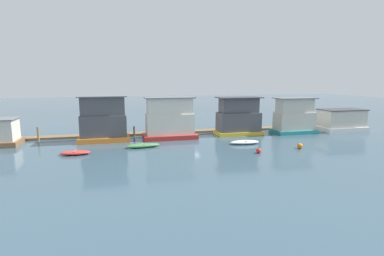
{
  "coord_description": "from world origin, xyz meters",
  "views": [
    {
      "loc": [
        -9.46,
        -38.53,
        7.75
      ],
      "look_at": [
        0.0,
        -1.0,
        1.4
      ],
      "focal_mm": 28.0,
      "sensor_mm": 36.0,
      "label": 1
    }
  ],
  "objects_px": {
    "houseboat_teal": "(294,117)",
    "mooring_post_far_right": "(38,134)",
    "buoy_red": "(259,151)",
    "buoy_orange": "(300,146)",
    "houseboat_orange": "(103,120)",
    "dinghy_white": "(245,142)",
    "dinghy_green": "(143,145)",
    "houseboat_yellow": "(238,118)",
    "dinghy_red": "(75,153)",
    "houseboat_white": "(341,120)",
    "mooring_post_far_left": "(134,131)",
    "houseboat_red": "(170,120)"
  },
  "relations": [
    {
      "from": "houseboat_teal",
      "to": "mooring_post_far_right",
      "type": "xyz_separation_m",
      "value": [
        -34.61,
        2.84,
        -1.4
      ]
    },
    {
      "from": "buoy_red",
      "to": "buoy_orange",
      "type": "xyz_separation_m",
      "value": [
        5.45,
        0.79,
        0.05
      ]
    },
    {
      "from": "houseboat_orange",
      "to": "dinghy_white",
      "type": "relative_size",
      "value": 1.71
    },
    {
      "from": "mooring_post_far_right",
      "to": "dinghy_green",
      "type": "bearing_deg",
      "value": -29.2
    },
    {
      "from": "houseboat_yellow",
      "to": "dinghy_white",
      "type": "relative_size",
      "value": 1.75
    },
    {
      "from": "houseboat_orange",
      "to": "dinghy_green",
      "type": "distance_m",
      "value": 6.93
    },
    {
      "from": "houseboat_yellow",
      "to": "dinghy_red",
      "type": "xyz_separation_m",
      "value": [
        -20.96,
        -6.82,
        -2.16
      ]
    },
    {
      "from": "buoy_orange",
      "to": "mooring_post_far_right",
      "type": "bearing_deg",
      "value": 158.14
    },
    {
      "from": "houseboat_orange",
      "to": "houseboat_white",
      "type": "height_order",
      "value": "houseboat_orange"
    },
    {
      "from": "mooring_post_far_left",
      "to": "mooring_post_far_right",
      "type": "distance_m",
      "value": 11.96
    },
    {
      "from": "houseboat_teal",
      "to": "dinghy_red",
      "type": "height_order",
      "value": "houseboat_teal"
    },
    {
      "from": "dinghy_green",
      "to": "mooring_post_far_right",
      "type": "bearing_deg",
      "value": 150.8
    },
    {
      "from": "houseboat_teal",
      "to": "houseboat_yellow",
      "type": "bearing_deg",
      "value": 173.23
    },
    {
      "from": "mooring_post_far_right",
      "to": "buoy_red",
      "type": "xyz_separation_m",
      "value": [
        24.16,
        -12.68,
        -0.65
      ]
    },
    {
      "from": "houseboat_yellow",
      "to": "houseboat_white",
      "type": "relative_size",
      "value": 0.93
    },
    {
      "from": "mooring_post_far_left",
      "to": "buoy_red",
      "type": "xyz_separation_m",
      "value": [
        12.2,
        -12.68,
        -0.44
      ]
    },
    {
      "from": "houseboat_red",
      "to": "houseboat_teal",
      "type": "bearing_deg",
      "value": -1.34
    },
    {
      "from": "buoy_red",
      "to": "buoy_orange",
      "type": "distance_m",
      "value": 5.51
    },
    {
      "from": "dinghy_green",
      "to": "dinghy_white",
      "type": "distance_m",
      "value": 12.08
    },
    {
      "from": "dinghy_white",
      "to": "mooring_post_far_right",
      "type": "relative_size",
      "value": 2.0
    },
    {
      "from": "houseboat_yellow",
      "to": "buoy_red",
      "type": "bearing_deg",
      "value": -101.56
    },
    {
      "from": "houseboat_teal",
      "to": "dinghy_red",
      "type": "xyz_separation_m",
      "value": [
        -29.19,
        -5.84,
        -2.09
      ]
    },
    {
      "from": "dinghy_white",
      "to": "buoy_red",
      "type": "height_order",
      "value": "buoy_red"
    },
    {
      "from": "houseboat_orange",
      "to": "dinghy_white",
      "type": "distance_m",
      "value": 17.66
    },
    {
      "from": "mooring_post_far_left",
      "to": "mooring_post_far_right",
      "type": "bearing_deg",
      "value": 180.0
    },
    {
      "from": "houseboat_red",
      "to": "dinghy_red",
      "type": "xyz_separation_m",
      "value": [
        -11.03,
        -6.27,
        -2.27
      ]
    },
    {
      "from": "houseboat_orange",
      "to": "houseboat_yellow",
      "type": "relative_size",
      "value": 0.98
    },
    {
      "from": "houseboat_white",
      "to": "dinghy_green",
      "type": "distance_m",
      "value": 30.5
    },
    {
      "from": "houseboat_yellow",
      "to": "houseboat_teal",
      "type": "distance_m",
      "value": 8.29
    },
    {
      "from": "houseboat_red",
      "to": "buoy_red",
      "type": "height_order",
      "value": "houseboat_red"
    },
    {
      "from": "houseboat_teal",
      "to": "dinghy_green",
      "type": "bearing_deg",
      "value": -169.33
    },
    {
      "from": "houseboat_orange",
      "to": "houseboat_white",
      "type": "relative_size",
      "value": 0.91
    },
    {
      "from": "dinghy_green",
      "to": "buoy_red",
      "type": "distance_m",
      "value": 12.94
    },
    {
      "from": "dinghy_red",
      "to": "houseboat_red",
      "type": "bearing_deg",
      "value": 29.6
    },
    {
      "from": "dinghy_red",
      "to": "dinghy_white",
      "type": "height_order",
      "value": "dinghy_white"
    },
    {
      "from": "houseboat_white",
      "to": "buoy_orange",
      "type": "distance_m",
      "value": 15.95
    },
    {
      "from": "houseboat_teal",
      "to": "buoy_orange",
      "type": "bearing_deg",
      "value": -118.9
    },
    {
      "from": "dinghy_red",
      "to": "buoy_red",
      "type": "distance_m",
      "value": 19.17
    },
    {
      "from": "dinghy_white",
      "to": "buoy_orange",
      "type": "distance_m",
      "value": 6.26
    },
    {
      "from": "houseboat_white",
      "to": "dinghy_red",
      "type": "bearing_deg",
      "value": -171.14
    },
    {
      "from": "houseboat_teal",
      "to": "mooring_post_far_left",
      "type": "height_order",
      "value": "houseboat_teal"
    },
    {
      "from": "houseboat_red",
      "to": "houseboat_yellow",
      "type": "relative_size",
      "value": 1.09
    },
    {
      "from": "houseboat_orange",
      "to": "houseboat_yellow",
      "type": "distance_m",
      "value": 18.28
    },
    {
      "from": "buoy_red",
      "to": "dinghy_green",
      "type": "bearing_deg",
      "value": 153.99
    },
    {
      "from": "dinghy_white",
      "to": "buoy_orange",
      "type": "bearing_deg",
      "value": -35.98
    },
    {
      "from": "houseboat_orange",
      "to": "mooring_post_far_right",
      "type": "bearing_deg",
      "value": 164.5
    },
    {
      "from": "mooring_post_far_left",
      "to": "buoy_red",
      "type": "bearing_deg",
      "value": -46.09
    },
    {
      "from": "dinghy_red",
      "to": "mooring_post_far_left",
      "type": "bearing_deg",
      "value": 53.0
    },
    {
      "from": "houseboat_teal",
      "to": "buoy_orange",
      "type": "height_order",
      "value": "houseboat_teal"
    },
    {
      "from": "houseboat_red",
      "to": "mooring_post_far_right",
      "type": "xyz_separation_m",
      "value": [
        -16.45,
        2.42,
        -1.58
      ]
    }
  ]
}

